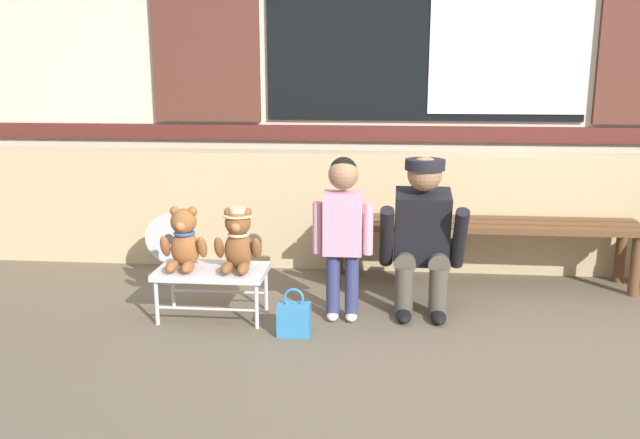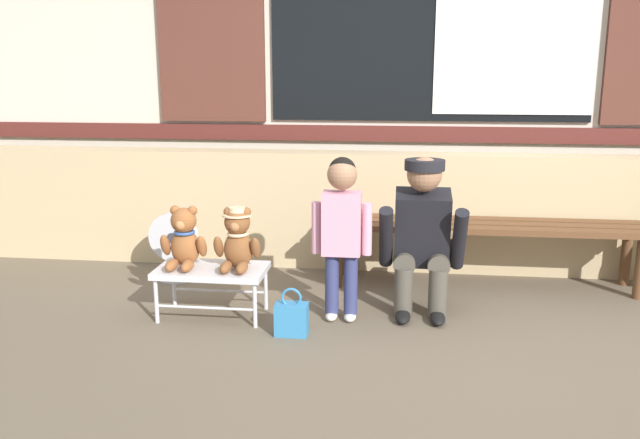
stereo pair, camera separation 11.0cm
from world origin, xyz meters
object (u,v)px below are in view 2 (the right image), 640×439
object	(u,v)px
handbag_on_ground	(292,318)
floor_fan	(174,247)
small_display_bench	(212,273)
wooden_bench_long	(484,232)
teddy_bear_with_hat	(237,240)
teddy_bear_plain	(184,240)
child_standing	(342,221)
adult_crouching	(424,235)

from	to	relation	value
handbag_on_ground	floor_fan	xyz separation A→B (m)	(-0.97, 0.87, 0.14)
small_display_bench	wooden_bench_long	bearing A→B (deg)	25.07
teddy_bear_with_hat	teddy_bear_plain	bearing A→B (deg)	-179.87
floor_fan	teddy_bear_with_hat	bearing A→B (deg)	-46.15
small_display_bench	child_standing	world-z (taller)	child_standing
child_standing	handbag_on_ground	bearing A→B (deg)	-133.34
teddy_bear_with_hat	handbag_on_ground	world-z (taller)	teddy_bear_with_hat
small_display_bench	adult_crouching	xyz separation A→B (m)	(1.23, 0.21, 0.21)
teddy_bear_with_hat	adult_crouching	world-z (taller)	adult_crouching
small_display_bench	child_standing	bearing A→B (deg)	2.94
teddy_bear_plain	handbag_on_ground	world-z (taller)	teddy_bear_plain
adult_crouching	floor_fan	distance (m)	1.76
wooden_bench_long	small_display_bench	distance (m)	1.83
handbag_on_ground	wooden_bench_long	bearing A→B (deg)	41.26
small_display_bench	child_standing	distance (m)	0.83
small_display_bench	handbag_on_ground	distance (m)	0.59
child_standing	floor_fan	xyz separation A→B (m)	(-1.22, 0.60, -0.35)
floor_fan	child_standing	bearing A→B (deg)	-26.34
teddy_bear_with_hat	handbag_on_ground	xyz separation A→B (m)	(0.35, -0.23, -0.38)
teddy_bear_plain	teddy_bear_with_hat	size ratio (longest dim) A/B	1.00
teddy_bear_with_hat	child_standing	size ratio (longest dim) A/B	0.38
teddy_bear_plain	child_standing	world-z (taller)	child_standing
wooden_bench_long	teddy_bear_with_hat	xyz separation A→B (m)	(-1.49, -0.77, 0.10)
child_standing	handbag_on_ground	distance (m)	0.62
adult_crouching	handbag_on_ground	xyz separation A→B (m)	(-0.72, -0.44, -0.38)
teddy_bear_plain	floor_fan	size ratio (longest dim) A/B	0.76
wooden_bench_long	adult_crouching	size ratio (longest dim) A/B	2.21
wooden_bench_long	child_standing	size ratio (longest dim) A/B	2.19
teddy_bear_plain	handbag_on_ground	distance (m)	0.80
wooden_bench_long	teddy_bear_with_hat	size ratio (longest dim) A/B	5.78
wooden_bench_long	teddy_bear_plain	size ratio (longest dim) A/B	5.78
teddy_bear_plain	handbag_on_ground	bearing A→B (deg)	-18.67
child_standing	adult_crouching	xyz separation A→B (m)	(0.47, 0.17, -0.11)
child_standing	adult_crouching	distance (m)	0.51
adult_crouching	child_standing	bearing A→B (deg)	-160.10
teddy_bear_with_hat	floor_fan	distance (m)	0.92
adult_crouching	floor_fan	size ratio (longest dim) A/B	1.98
teddy_bear_with_hat	child_standing	distance (m)	0.62
teddy_bear_plain	floor_fan	xyz separation A→B (m)	(-0.29, 0.64, -0.23)
teddy_bear_plain	adult_crouching	xyz separation A→B (m)	(1.39, 0.21, 0.02)
wooden_bench_long	handbag_on_ground	bearing A→B (deg)	-138.74
teddy_bear_with_hat	small_display_bench	bearing A→B (deg)	-179.23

